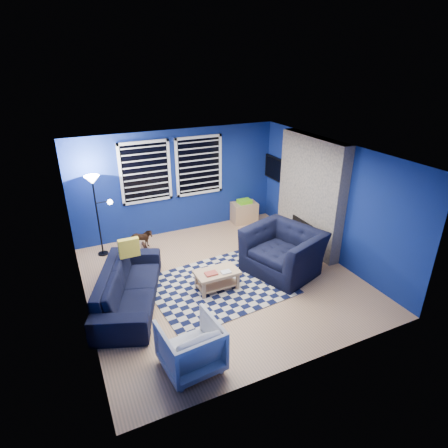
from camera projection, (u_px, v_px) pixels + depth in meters
name	position (u px, v px, depth m)	size (l,w,h in m)	color
floor	(222.00, 279.00, 7.36)	(5.00, 5.00, 0.00)	tan
ceiling	(221.00, 154.00, 6.33)	(5.00, 5.00, 0.00)	white
wall_back	(178.00, 182.00, 8.90)	(5.00, 5.00, 0.00)	navy
wall_left	(77.00, 248.00, 5.88)	(5.00, 5.00, 0.00)	navy
wall_right	(330.00, 200.00, 7.81)	(5.00, 5.00, 0.00)	navy
fireplace	(310.00, 196.00, 8.19)	(0.65, 2.00, 2.50)	gray
window_left	(146.00, 172.00, 8.44)	(1.17, 0.06, 1.42)	black
window_right	(199.00, 166.00, 8.94)	(1.17, 0.06, 1.42)	black
tv	(277.00, 169.00, 9.37)	(0.07, 1.00, 0.58)	black
rug	(219.00, 285.00, 7.14)	(2.50, 2.00, 0.02)	black
sofa	(129.00, 286.00, 6.53)	(0.90, 2.31, 0.68)	black
armchair_big	(283.00, 251.00, 7.46)	(1.21, 1.39, 0.90)	black
armchair_bent	(190.00, 346.00, 5.16)	(0.78, 0.81, 0.73)	gray
rocking_horse	(141.00, 239.00, 8.29)	(0.52, 0.24, 0.44)	#4D3118
coffee_table	(217.00, 276.00, 6.93)	(0.81, 0.47, 0.41)	tan
cabinet	(244.00, 212.00, 9.75)	(0.67, 0.48, 0.62)	tan
floor_lamp	(95.00, 191.00, 7.67)	(0.49, 0.30, 1.80)	black
throw_pillow	(129.00, 248.00, 6.74)	(0.37, 0.11, 0.35)	yellow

